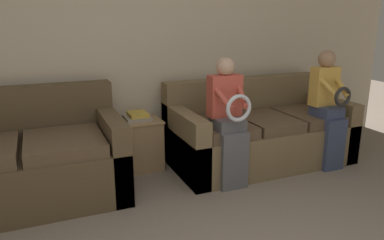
% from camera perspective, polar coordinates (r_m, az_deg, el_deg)
% --- Properties ---
extents(wall_back, '(6.91, 0.06, 2.55)m').
position_cam_1_polar(wall_back, '(4.01, -9.65, 11.17)').
color(wall_back, beige).
rests_on(wall_back, ground_plane).
extents(couch_main, '(1.94, 0.95, 0.89)m').
position_cam_1_polar(couch_main, '(4.20, 10.01, -1.98)').
color(couch_main, brown).
rests_on(couch_main, ground_plane).
extents(couch_side, '(1.68, 0.96, 0.95)m').
position_cam_1_polar(couch_side, '(3.57, -24.29, -5.96)').
color(couch_side, brown).
rests_on(couch_side, ground_plane).
extents(child_left_seated, '(0.32, 0.37, 1.21)m').
position_cam_1_polar(child_left_seated, '(3.48, 5.61, 0.42)').
color(child_left_seated, '#56565B').
rests_on(child_left_seated, ground_plane).
extents(child_right_seated, '(0.29, 0.38, 1.23)m').
position_cam_1_polar(child_right_seated, '(4.16, 20.07, 2.32)').
color(child_right_seated, '#384260').
rests_on(child_right_seated, ground_plane).
extents(side_shelf, '(0.45, 0.40, 0.53)m').
position_cam_1_polar(side_shelf, '(3.98, -8.03, -3.57)').
color(side_shelf, '#9E7A51').
rests_on(side_shelf, ground_plane).
extents(book_stack, '(0.26, 0.25, 0.08)m').
position_cam_1_polar(book_stack, '(3.89, -8.32, 0.52)').
color(book_stack, gray).
rests_on(book_stack, side_shelf).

